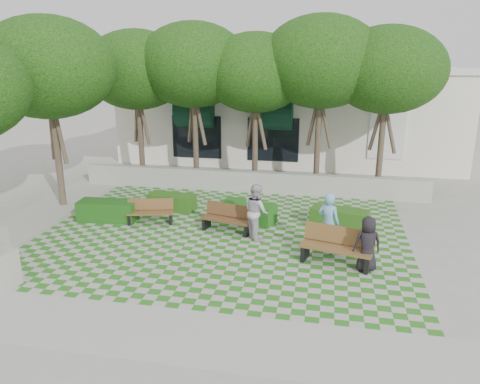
% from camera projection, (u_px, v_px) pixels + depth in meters
% --- Properties ---
extents(ground, '(90.00, 90.00, 0.00)m').
position_uv_depth(ground, '(215.00, 248.00, 14.59)').
color(ground, gray).
rests_on(ground, ground).
extents(lawn, '(12.00, 12.00, 0.00)m').
position_uv_depth(lawn, '(222.00, 236.00, 15.53)').
color(lawn, '#2B721E').
rests_on(lawn, ground).
extents(sidewalk_south, '(16.00, 2.00, 0.01)m').
position_uv_depth(sidewalk_south, '(163.00, 333.00, 10.17)').
color(sidewalk_south, '#9E9B93').
rests_on(sidewalk_south, ground).
extents(sidewalk_west, '(2.00, 12.00, 0.01)m').
position_uv_depth(sidewalk_west, '(28.00, 221.00, 16.86)').
color(sidewalk_west, '#9E9B93').
rests_on(sidewalk_west, ground).
extents(retaining_wall, '(15.00, 0.36, 0.90)m').
position_uv_depth(retaining_wall, '(250.00, 182.00, 20.29)').
color(retaining_wall, '#9E9B93').
rests_on(retaining_wall, ground).
extents(bench_east, '(2.15, 1.17, 1.07)m').
position_uv_depth(bench_east, '(337.00, 247.00, 13.34)').
color(bench_east, brown).
rests_on(bench_east, ground).
extents(bench_mid, '(1.84, 0.97, 0.92)m').
position_uv_depth(bench_mid, '(228.00, 219.00, 15.80)').
color(bench_mid, '#4F321B').
rests_on(bench_mid, ground).
extents(bench_west, '(1.70, 0.92, 0.85)m').
position_uv_depth(bench_west, '(150.00, 212.00, 16.59)').
color(bench_west, brown).
rests_on(bench_west, ground).
extents(hedge_east, '(2.07, 1.22, 0.68)m').
position_uv_depth(hedge_east, '(339.00, 218.00, 16.14)').
color(hedge_east, '#204913').
rests_on(hedge_east, ground).
extents(hedge_midright, '(2.11, 1.35, 0.69)m').
position_uv_depth(hedge_midright, '(248.00, 212.00, 16.79)').
color(hedge_midright, '#184E14').
rests_on(hedge_midright, ground).
extents(hedge_midleft, '(1.87, 0.94, 0.63)m').
position_uv_depth(hedge_midleft, '(172.00, 202.00, 17.98)').
color(hedge_midleft, '#224F15').
rests_on(hedge_midleft, ground).
extents(hedge_west, '(2.13, 0.98, 0.73)m').
position_uv_depth(hedge_west, '(108.00, 211.00, 16.86)').
color(hedge_west, '#174612').
rests_on(hedge_west, ground).
extents(person_blue, '(0.81, 0.69, 1.89)m').
position_uv_depth(person_blue, '(328.00, 223.00, 13.97)').
color(person_blue, '#71A8CE').
rests_on(person_blue, ground).
extents(person_dark, '(0.87, 0.67, 1.57)m').
position_uv_depth(person_dark, '(367.00, 244.00, 12.88)').
color(person_dark, black).
rests_on(person_dark, ground).
extents(person_white, '(1.08, 1.13, 1.83)m').
position_uv_depth(person_white, '(256.00, 211.00, 15.10)').
color(person_white, '#C0B4C6').
rests_on(person_white, ground).
extents(tree_row, '(17.70, 13.40, 7.41)m').
position_uv_depth(tree_row, '(204.00, 69.00, 19.03)').
color(tree_row, '#47382B').
rests_on(tree_row, ground).
extents(building, '(18.00, 8.92, 5.15)m').
position_uv_depth(building, '(289.00, 112.00, 26.92)').
color(building, white).
rests_on(building, ground).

